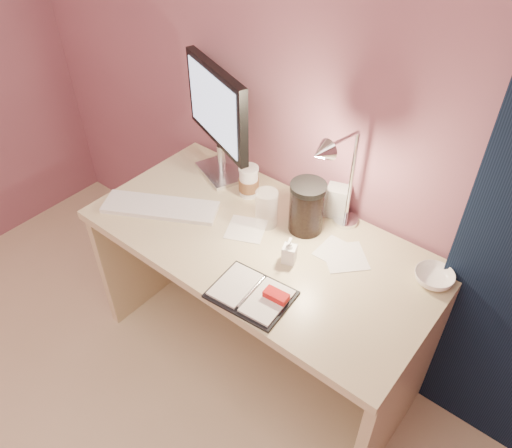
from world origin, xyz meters
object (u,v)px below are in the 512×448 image
Objects in this scene: keyboard at (160,207)px; planner at (253,294)px; coffee_cup at (249,182)px; product_box at (337,201)px; desk at (271,269)px; desk_lamp at (343,180)px; monitor at (219,113)px; bowl at (434,278)px; clear_cup at (267,209)px; dark_jar at (307,209)px; lotion_bottle at (290,250)px.

keyboard is 1.64× the size of planner.
keyboard is 0.39m from coffee_cup.
planner is 2.15× the size of product_box.
product_box is at bearing 7.61° from keyboard.
desk_lamp is (0.22, 0.11, 0.50)m from desk.
monitor is 0.64m from desk_lamp.
product_box is at bearing 167.40° from bowl.
monitor is at bearing -172.94° from desk_lamp.
monitor is at bearing 158.42° from desk.
planner is 0.64m from bowl.
clear_cup is (0.40, 0.21, 0.07)m from keyboard.
planner is at bearing -107.27° from product_box.
desk is 7.28× the size of dark_jar.
lotion_bottle is at bearing -33.09° from desk.
planner reaches higher than desk.
coffee_cup reaches higher than product_box.
lotion_bottle is at bearing 86.30° from planner.
coffee_cup is at bearing -168.79° from desk_lamp.
desk is 2.93× the size of keyboard.
clear_cup is (-0.04, 0.01, 0.30)m from desk.
clear_cup is (0.38, -0.15, -0.23)m from monitor.
dark_jar reaches higher than bowl.
keyboard is 0.46m from clear_cup.
clear_cup is at bearing 149.79° from lotion_bottle.
bowl is at bearing -31.54° from product_box.
clear_cup is 0.81× the size of dark_jar.
product_box is (-0.01, 0.34, 0.01)m from lotion_bottle.
planner is at bearing -80.96° from dark_jar.
product_box is (0.15, 0.24, 0.29)m from desk.
product_box reaches higher than planner.
desk is 3.16× the size of desk_lamp.
desk is 0.56m from desk_lamp.
coffee_cup is 0.32m from dark_jar.
keyboard is 3.43× the size of bowl.
coffee_cup is 0.21m from clear_cup.
coffee_cup is at bearing 151.80° from desk.
planner is 0.51m from desk_lamp.
keyboard is 1.11m from bowl.
clear_cup is (-0.20, 0.33, 0.07)m from planner.
lotion_bottle is 0.20m from dark_jar.
lotion_bottle is (0.16, -0.10, 0.28)m from desk.
keyboard is 1.08× the size of desk_lamp.
keyboard is 3.05× the size of clear_cup.
desk_lamp is at bearing 27.29° from desk.
keyboard is at bearing -143.54° from desk_lamp.
product_box reaches higher than bowl.
desk is 0.69m from monitor.
desk_lamp reaches higher than coffee_cup.
product_box is (0.19, 0.23, -0.01)m from clear_cup.
dark_jar is (0.10, 0.09, 0.32)m from desk.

